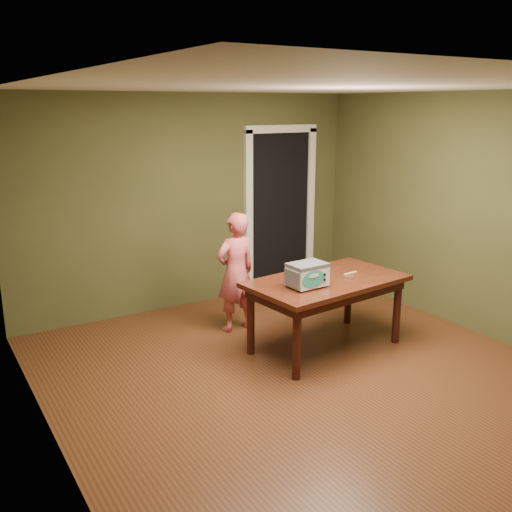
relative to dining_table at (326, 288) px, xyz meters
name	(u,v)px	position (x,y,z in m)	size (l,w,h in m)	color
floor	(312,379)	(-0.54, -0.50, -0.65)	(5.00, 5.00, 0.00)	brown
room_shell	(317,196)	(-0.54, -0.50, 1.06)	(4.52, 5.02, 2.61)	#4B4C28
doorway	(268,208)	(0.76, 2.28, 0.41)	(1.10, 0.66, 2.25)	black
dining_table	(326,288)	(0.00, 0.00, 0.00)	(1.68, 1.05, 0.75)	#37150C
toy_oven	(307,274)	(-0.33, -0.11, 0.23)	(0.39, 0.28, 0.24)	#4C4F54
baking_pan	(350,277)	(0.21, -0.10, 0.11)	(0.10, 0.10, 0.02)	silver
spatula	(350,273)	(0.33, 0.02, 0.10)	(0.18, 0.03, 0.01)	#F0C368
child	(236,272)	(-0.53, 0.93, 0.02)	(0.49, 0.32, 1.34)	#D3575E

